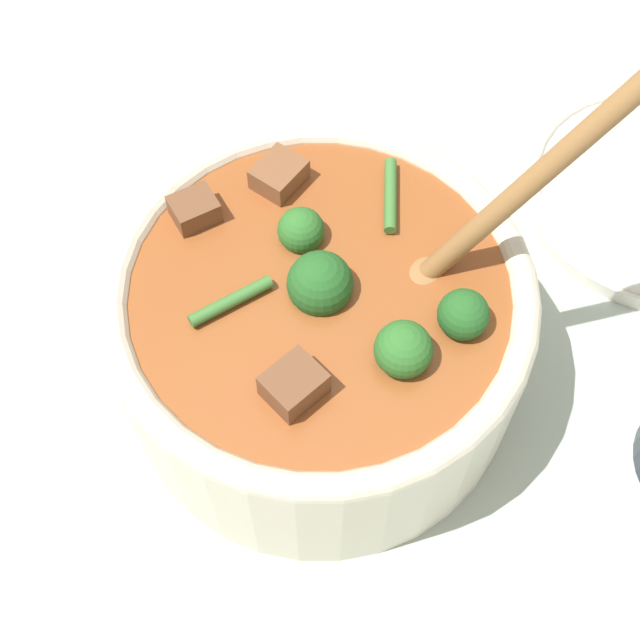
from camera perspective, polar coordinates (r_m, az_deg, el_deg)
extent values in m
plane|color=#ADBCAD|center=(0.56, 0.00, -3.56)|extent=(4.00, 4.00, 0.00)
cylinder|color=beige|center=(0.52, 0.00, -1.10)|extent=(0.24, 0.24, 0.10)
torus|color=beige|center=(0.48, 0.00, 1.80)|extent=(0.24, 0.24, 0.02)
cylinder|color=brown|center=(0.50, 0.00, 0.23)|extent=(0.21, 0.21, 0.06)
sphere|color=#2D6B28|center=(0.45, 5.36, -1.89)|extent=(0.03, 0.03, 0.03)
cylinder|color=#6B9956|center=(0.47, 5.14, -3.16)|extent=(0.01, 0.01, 0.01)
sphere|color=#235B23|center=(0.47, -0.15, 2.40)|extent=(0.04, 0.04, 0.04)
cylinder|color=#6B9956|center=(0.49, -0.14, 0.78)|extent=(0.01, 0.01, 0.02)
sphere|color=#235B23|center=(0.46, 9.15, 0.35)|extent=(0.03, 0.03, 0.03)
cylinder|color=#6B9956|center=(0.48, 8.83, -0.86)|extent=(0.01, 0.01, 0.01)
sphere|color=#2D6B28|center=(0.49, -1.23, 5.76)|extent=(0.03, 0.03, 0.03)
cylinder|color=#6B9956|center=(0.51, -1.19, 4.50)|extent=(0.01, 0.01, 0.01)
cube|color=brown|center=(0.52, -2.63, 9.05)|extent=(0.03, 0.03, 0.02)
cube|color=brown|center=(0.44, -1.68, -4.27)|extent=(0.03, 0.03, 0.02)
cube|color=brown|center=(0.50, -8.01, 6.89)|extent=(0.03, 0.03, 0.02)
cylinder|color=#3D7533|center=(0.47, -5.73, 1.21)|extent=(0.05, 0.02, 0.01)
cylinder|color=#3D7533|center=(0.51, 4.53, 7.96)|extent=(0.04, 0.04, 0.01)
ellipsoid|color=olive|center=(0.49, 6.70, 2.84)|extent=(0.04, 0.03, 0.01)
cylinder|color=olive|center=(0.45, 14.31, 9.36)|extent=(0.10, 0.08, 0.16)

